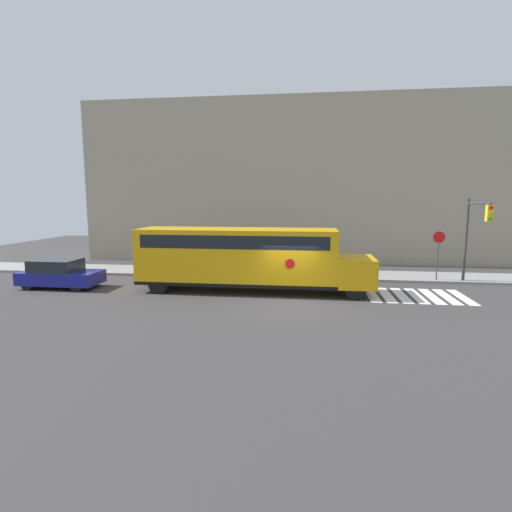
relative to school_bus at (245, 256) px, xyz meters
The scene contains 8 objects.
ground_plane 3.53m from the school_bus, 39.24° to the right, with size 60.00×60.00×0.00m, color #3A3838.
sidewalk_strip 5.44m from the school_bus, 62.92° to the left, with size 44.00×3.00×0.15m.
building_backdrop 12.05m from the school_bus, 78.06° to the left, with size 32.00×4.00×11.81m.
crosswalk_stripes 8.56m from the school_bus, ahead, with size 4.70×3.20×0.01m.
school_bus is the anchor object (origin of this frame).
parked_car 9.87m from the school_bus, behind, with size 4.08×1.85×1.50m.
stop_sign 10.89m from the school_bus, 18.87° to the left, with size 0.64×0.10×2.87m.
traffic_light 12.09m from the school_bus, 12.47° to the left, with size 0.28×2.88×4.66m.
Camera 1 is at (0.79, -17.65, 4.63)m, focal length 28.00 mm.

